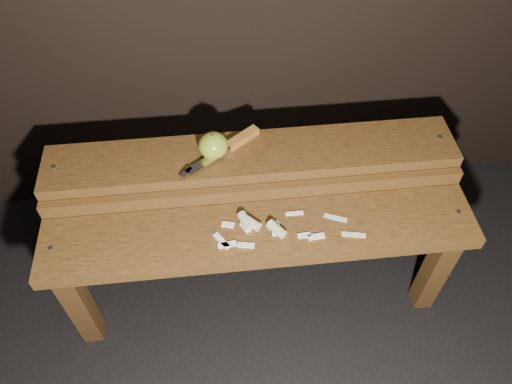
{
  "coord_description": "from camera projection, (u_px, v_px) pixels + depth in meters",
  "views": [
    {
      "loc": [
        -0.1,
        -0.83,
        1.53
      ],
      "look_at": [
        0.0,
        0.06,
        0.45
      ],
      "focal_mm": 35.0,
      "sensor_mm": 36.0,
      "label": 1
    }
  ],
  "objects": [
    {
      "name": "knife",
      "position": [
        233.0,
        144.0,
        1.44
      ],
      "size": [
        0.24,
        0.18,
        0.02
      ],
      "color": "#955A20",
      "rests_on": "bench_rear_tier"
    },
    {
      "name": "apple_scraps",
      "position": [
        262.0,
        227.0,
        1.35
      ],
      "size": [
        0.41,
        0.11,
        0.03
      ],
      "color": "beige",
      "rests_on": "bench_front_tier"
    },
    {
      "name": "apple",
      "position": [
        213.0,
        145.0,
        1.4
      ],
      "size": [
        0.08,
        0.08,
        0.09
      ],
      "color": "olive",
      "rests_on": "bench_rear_tier"
    },
    {
      "name": "bench_front_tier",
      "position": [
        261.0,
        247.0,
        1.4
      ],
      "size": [
        1.2,
        0.2,
        0.42
      ],
      "color": "#38220E",
      "rests_on": "ground"
    },
    {
      "name": "bench_rear_tier",
      "position": [
        252.0,
        173.0,
        1.5
      ],
      "size": [
        1.2,
        0.21,
        0.5
      ],
      "color": "#38220E",
      "rests_on": "ground"
    },
    {
      "name": "ground",
      "position": [
        258.0,
        289.0,
        1.72
      ],
      "size": [
        60.0,
        60.0,
        0.0
      ],
      "primitive_type": "plane",
      "color": "black"
    }
  ]
}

